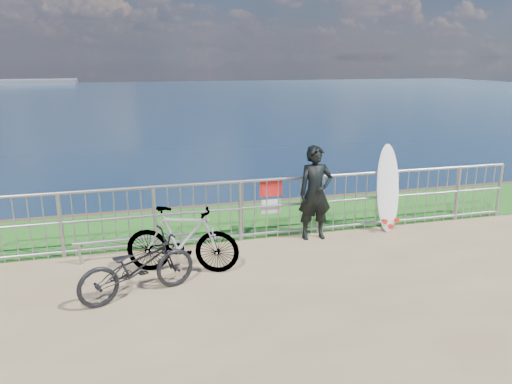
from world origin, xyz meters
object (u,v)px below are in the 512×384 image
object	(u,v)px
surfboard	(388,191)
bicycle_near	(137,266)
surfer	(315,193)
bicycle_far	(182,240)

from	to	relation	value
surfboard	bicycle_near	bearing A→B (deg)	-161.46
surfer	bicycle_near	world-z (taller)	surfer
bicycle_near	bicycle_far	distance (m)	0.96
surfboard	bicycle_near	size ratio (longest dim) A/B	0.99
bicycle_near	bicycle_far	world-z (taller)	bicycle_far
bicycle_near	surfer	bearing A→B (deg)	-84.37
surfer	bicycle_far	xyz separation A→B (m)	(-2.51, -0.87, -0.33)
surfer	surfboard	bearing A→B (deg)	4.13
bicycle_far	bicycle_near	bearing A→B (deg)	151.84
surfer	bicycle_near	xyz separation A→B (m)	(-3.20, -1.52, -0.42)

